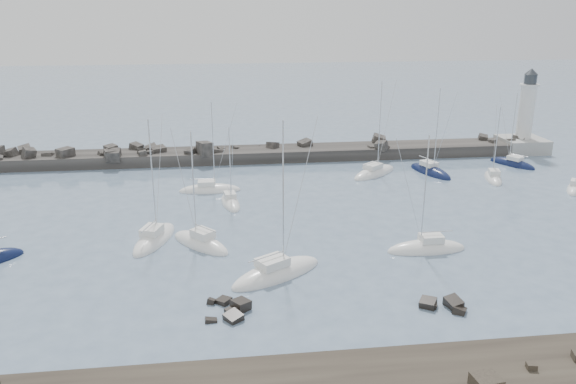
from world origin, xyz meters
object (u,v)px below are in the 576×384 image
object	(u,v)px
sailboat_6	(231,203)
sailboat_10	(493,179)
lighthouse	(523,133)
sailboat_4	(210,190)
sailboat_5	(201,244)
sailboat_8	(430,172)
sailboat_3	(154,240)
sailboat_14	(374,173)
sailboat_9	(427,249)
sailboat_13	(512,164)
sailboat_7	(276,274)
sailboat_12	(575,189)

from	to	relation	value
sailboat_6	sailboat_10	size ratio (longest dim) A/B	0.96
lighthouse	sailboat_4	size ratio (longest dim) A/B	1.13
sailboat_5	sailboat_8	size ratio (longest dim) A/B	0.95
sailboat_3	sailboat_8	bearing A→B (deg)	28.89
sailboat_6	sailboat_14	world-z (taller)	sailboat_14
sailboat_9	sailboat_13	xyz separation A→B (m)	(24.75, 29.44, -0.02)
sailboat_3	sailboat_13	xyz separation A→B (m)	(52.32, 23.61, -0.02)
sailboat_7	sailboat_14	world-z (taller)	sailboat_7
sailboat_6	sailboat_12	size ratio (longest dim) A/B	1.04
sailboat_13	sailboat_8	bearing A→B (deg)	-169.60
lighthouse	sailboat_14	bearing A→B (deg)	-159.89
sailboat_8	sailboat_9	size ratio (longest dim) A/B	1.05
lighthouse	sailboat_8	distance (m)	23.08
sailboat_12	sailboat_14	size ratio (longest dim) A/B	0.70
sailboat_8	sailboat_13	xyz separation A→B (m)	(14.28, 2.62, -0.01)
sailboat_13	lighthouse	bearing A→B (deg)	54.15
sailboat_4	sailboat_12	bearing A→B (deg)	-6.40
sailboat_4	sailboat_3	bearing A→B (deg)	-109.21
sailboat_6	sailboat_12	bearing A→B (deg)	0.04
sailboat_7	sailboat_9	distance (m)	16.06
sailboat_6	sailboat_9	xyz separation A→B (m)	(19.31, -16.56, 0.01)
sailboat_4	sailboat_12	xyz separation A→B (m)	(48.82, -5.47, 0.01)
sailboat_7	sailboat_12	distance (m)	47.11
sailboat_3	sailboat_13	world-z (taller)	sailboat_3
sailboat_12	sailboat_7	bearing A→B (deg)	-154.56
sailboat_8	sailboat_12	distance (m)	19.35
sailboat_5	sailboat_10	bearing A→B (deg)	24.17
sailboat_6	sailboat_7	xyz separation A→B (m)	(3.66, -20.20, 0.02)
sailboat_14	sailboat_6	bearing A→B (deg)	-153.66
lighthouse	sailboat_13	bearing A→B (deg)	-125.85
sailboat_10	sailboat_14	size ratio (longest dim) A/B	0.77
lighthouse	sailboat_14	size ratio (longest dim) A/B	1.00
sailboat_9	sailboat_3	bearing A→B (deg)	168.07
sailboat_7	sailboat_8	world-z (taller)	sailboat_7
sailboat_5	sailboat_9	xyz separation A→B (m)	(22.70, -4.15, -0.01)
lighthouse	sailboat_7	xyz separation A→B (m)	(-46.29, -41.25, -2.94)
lighthouse	sailboat_7	size ratio (longest dim) A/B	0.94
sailboat_9	sailboat_13	distance (m)	38.46
sailboat_5	sailboat_10	size ratio (longest dim) A/B	1.16
sailboat_7	sailboat_12	size ratio (longest dim) A/B	1.51
sailboat_4	sailboat_7	size ratio (longest dim) A/B	0.83
sailboat_7	sailboat_10	xyz separation A→B (m)	(33.81, 26.13, -0.01)
sailboat_12	sailboat_10	bearing A→B (deg)	145.98
sailboat_6	sailboat_10	distance (m)	37.94
sailboat_6	sailboat_13	world-z (taller)	sailboat_13
sailboat_3	sailboat_5	distance (m)	5.16
sailboat_8	sailboat_13	size ratio (longest dim) A/B	1.14
sailboat_3	sailboat_14	bearing A→B (deg)	35.73
sailboat_13	sailboat_10	bearing A→B (deg)	-133.45
sailboat_3	sailboat_4	bearing A→B (deg)	70.79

